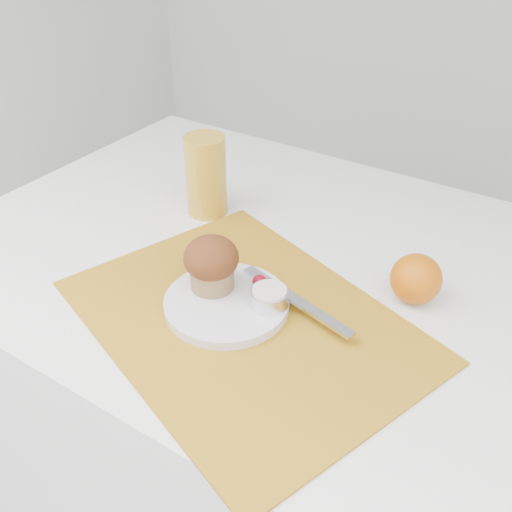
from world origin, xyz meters
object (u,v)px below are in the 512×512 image
Objects in this scene: orange at (416,279)px; muffin at (211,263)px; plate at (227,303)px; juice_glass at (206,176)px; table at (287,410)px.

muffin is (-0.26, -0.16, 0.02)m from orange.
plate is at bearing -22.37° from muffin.
juice_glass is at bearing 128.58° from muffin.
muffin is (0.16, -0.20, -0.01)m from juice_glass.
juice_glass is (-0.22, 0.05, 0.45)m from table.
plate is at bearing -142.21° from orange.
plate is 0.30m from juice_glass.
muffin is at bearing -51.42° from juice_glass.
orange reaches higher than table.
juice_glass is at bearing 174.02° from orange.
juice_glass reaches higher than orange.
plate is at bearing -47.73° from juice_glass.
table is at bearing 82.47° from plate.
plate is 1.23× the size of juice_glass.
orange reaches higher than plate.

